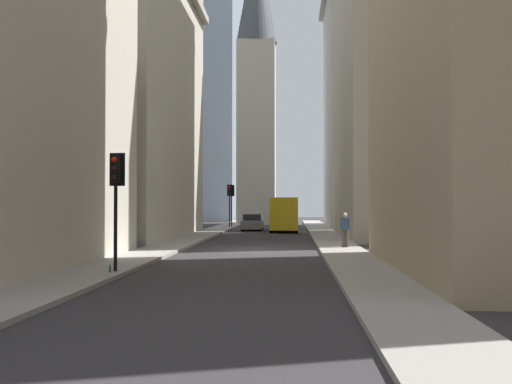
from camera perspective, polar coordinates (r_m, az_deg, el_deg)
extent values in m
plane|color=#302D30|center=(28.74, -0.43, -5.90)|extent=(135.00, 135.00, 0.00)
cube|color=gray|center=(29.40, -9.25, -5.64)|extent=(90.00, 2.20, 0.14)
cube|color=gray|center=(28.76, 8.60, -5.75)|extent=(90.00, 2.20, 0.14)
cube|color=#A8A091|center=(42.62, 15.70, 15.99)|extent=(14.46, 10.00, 29.82)
cube|color=#B7B2A5|center=(58.84, 12.15, 9.73)|extent=(12.41, 10.00, 26.93)
cube|color=beige|center=(41.24, -14.52, 10.61)|extent=(18.66, 10.00, 21.52)
cube|color=beige|center=(64.27, 0.06, 5.97)|extent=(4.26, 4.26, 20.71)
cube|color=yellow|center=(46.06, 2.88, -2.20)|extent=(4.60, 2.25, 2.60)
cube|color=#38383D|center=(49.27, 2.93, -2.53)|extent=(1.90, 2.25, 1.90)
cube|color=black|center=(49.26, 2.93, -1.84)|extent=(1.92, 2.09, 0.64)
cylinder|color=black|center=(49.29, 4.08, -3.41)|extent=(0.88, 0.28, 0.88)
cylinder|color=black|center=(49.31, 1.78, -3.41)|extent=(0.88, 0.28, 0.88)
cylinder|color=black|center=(44.69, 4.12, -3.64)|extent=(0.88, 0.28, 0.88)
cylinder|color=black|center=(44.72, 1.59, -3.64)|extent=(0.88, 0.28, 0.88)
cube|color=slate|center=(49.19, -0.34, -3.31)|extent=(4.30, 1.78, 0.70)
cube|color=black|center=(49.37, -0.33, -2.59)|extent=(2.10, 1.58, 0.54)
cylinder|color=black|center=(47.80, 0.48, -3.62)|extent=(0.64, 0.22, 0.64)
cylinder|color=black|center=(47.91, -1.39, -3.62)|extent=(0.64, 0.22, 0.64)
cylinder|color=black|center=(50.50, 0.65, -3.49)|extent=(0.64, 0.22, 0.64)
cylinder|color=black|center=(50.60, -1.12, -3.49)|extent=(0.64, 0.22, 0.64)
cylinder|color=black|center=(19.03, -14.11, -3.47)|extent=(0.12, 0.12, 2.91)
cube|color=black|center=(19.05, -14.08, 2.27)|extent=(0.28, 0.32, 0.90)
cube|color=black|center=(19.20, -13.94, 2.24)|extent=(0.03, 0.52, 1.10)
sphere|color=red|center=(18.92, -14.22, 3.21)|extent=(0.20, 0.20, 0.20)
sphere|color=black|center=(18.90, -14.23, 2.30)|extent=(0.20, 0.20, 0.20)
sphere|color=black|center=(18.88, -14.23, 1.39)|extent=(0.20, 0.20, 0.20)
cylinder|color=black|center=(54.71, -2.50, -1.91)|extent=(0.12, 0.12, 3.03)
cube|color=black|center=(54.72, -2.50, 0.15)|extent=(0.28, 0.32, 0.90)
cube|color=black|center=(54.88, -2.48, 0.14)|extent=(0.03, 0.52, 1.10)
sphere|color=red|center=(54.57, -2.52, 0.47)|extent=(0.20, 0.20, 0.20)
sphere|color=black|center=(54.56, -2.52, 0.15)|extent=(0.20, 0.20, 0.20)
sphere|color=black|center=(54.56, -2.52, -0.16)|extent=(0.20, 0.20, 0.20)
cylinder|color=black|center=(53.67, -2.71, -1.92)|extent=(0.12, 0.12, 3.04)
cube|color=black|center=(53.68, -2.71, 0.18)|extent=(0.28, 0.32, 0.90)
cube|color=black|center=(53.83, -2.69, 0.18)|extent=(0.03, 0.52, 1.10)
sphere|color=red|center=(53.53, -2.72, 0.51)|extent=(0.20, 0.20, 0.20)
sphere|color=black|center=(53.52, -2.72, 0.19)|extent=(0.20, 0.20, 0.20)
sphere|color=black|center=(53.51, -2.72, -0.13)|extent=(0.20, 0.20, 0.20)
cylinder|color=#473D33|center=(28.97, 9.22, -4.67)|extent=(0.16, 0.16, 0.91)
cylinder|color=#473D33|center=(28.95, 8.88, -4.68)|extent=(0.16, 0.16, 0.91)
cube|color=navy|center=(28.92, 9.05, -3.20)|extent=(0.26, 0.44, 0.59)
sphere|color=beige|center=(28.91, 9.04, -2.32)|extent=(0.22, 0.22, 0.22)
cylinder|color=#236033|center=(18.86, -14.64, -7.62)|extent=(0.07, 0.07, 0.20)
cylinder|color=#236033|center=(18.85, -14.64, -7.22)|extent=(0.03, 0.03, 0.07)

